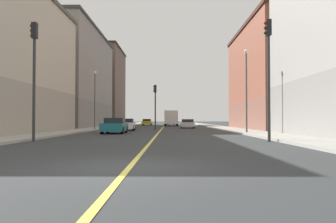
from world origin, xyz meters
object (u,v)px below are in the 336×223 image
Objects in this scene: street_lamp_left_near at (246,82)px; car_yellow at (147,122)px; traffic_light_left_near at (268,64)px; box_truck at (171,118)px; car_white at (126,125)px; traffic_light_right_near at (34,65)px; traffic_light_median_far at (155,100)px; car_teal at (115,126)px; building_left_mid at (284,78)px; building_right_midblock at (67,79)px; car_green at (171,122)px; street_lamp_right_near at (95,93)px; car_silver at (188,124)px; building_right_distant at (98,87)px.

street_lamp_left_near is 43.66m from car_yellow.
traffic_light_left_near is 43.98m from box_truck.
car_yellow is at bearing 89.99° from car_white.
traffic_light_right_near is 1.24× the size of traffic_light_median_far.
building_left_mid is at bearing 30.32° from car_teal.
car_white is (11.28, -14.34, -6.95)m from building_right_midblock.
box_truck is (0.04, -14.54, 0.89)m from car_green.
traffic_light_left_near reaches higher than car_teal.
box_truck is at bearing 122.33° from building_left_mid.
street_lamp_right_near is (-6.87, -1.84, 0.71)m from traffic_light_median_far.
car_yellow is 0.50× the size of box_truck.
car_yellow is (11.29, 18.83, -6.95)m from building_right_midblock.
car_white is 1.11× the size of car_teal.
traffic_light_left_near is at bearing -83.12° from box_truck.
traffic_light_right_near is at bearing -100.29° from box_truck.
car_silver is at bearing 96.00° from traffic_light_left_near.
car_green is at bearing 9.73° from building_right_distant.
building_left_mid reaches higher than street_lamp_left_near.
car_silver is (4.31, 7.26, -2.90)m from traffic_light_median_far.
car_yellow is at bearing 122.73° from box_truck.
car_green is at bearing 86.94° from traffic_light_median_far.
street_lamp_left_near is 1.57× the size of car_green.
traffic_light_left_near reaches higher than car_white.
car_white is at bearing 119.49° from traffic_light_left_near.
traffic_light_median_far is (5.89, 21.06, -0.75)m from traffic_light_right_near.
building_right_midblock is 3.48× the size of traffic_light_right_near.
traffic_light_right_near is (-21.69, -21.80, -2.06)m from building_left_mid.
car_teal is (11.24, -44.58, -7.98)m from building_right_distant.
box_truck is (-6.28, 34.03, -2.91)m from street_lamp_left_near.
building_right_midblock is 3.48× the size of street_lamp_right_near.
traffic_light_right_near is 19.24m from street_lamp_right_near.
street_lamp_left_near reaches higher than car_green.
traffic_light_median_far is 1.20× the size of car_green.
building_left_mid is 0.83× the size of building_right_midblock.
box_truck is (7.91, 43.57, -2.75)m from traffic_light_right_near.
street_lamp_right_near reaches higher than box_truck.
building_right_distant is 2.44× the size of street_lamp_left_near.
traffic_light_left_near is (21.66, -55.30, -4.27)m from building_right_distant.
car_yellow is (-7.39, 23.20, 0.02)m from car_silver.
box_truck is at bearing 96.88° from traffic_light_left_near.
traffic_light_median_far is 14.23m from street_lamp_left_near.
building_right_midblock is 20.41m from car_silver.
car_teal is at bearing 134.16° from traffic_light_left_near.
building_left_mid is 2.74× the size of street_lamp_left_near.
street_lamp_left_near is 1.56× the size of car_silver.
traffic_light_median_far is 0.81× the size of street_lamp_right_near.
building_right_distant is 2.58× the size of traffic_light_right_near.
traffic_light_left_near is at bearing -84.79° from car_green.
street_lamp_right_near is (7.50, -36.08, -4.39)m from building_right_distant.
car_silver is at bearing 53.41° from car_white.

